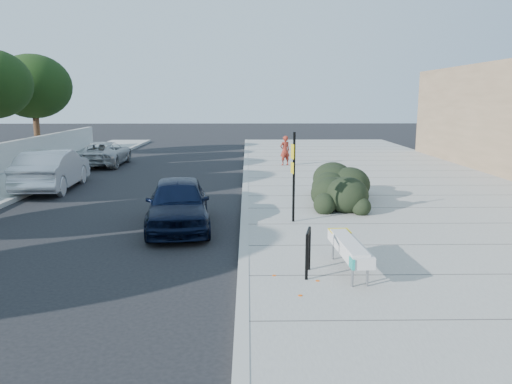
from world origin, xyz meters
TOP-DOWN VIEW (x-y plane):
  - ground at (0.00, 0.00)m, footprint 120.00×120.00m
  - sidewalk_near at (5.60, 5.00)m, footprint 11.20×50.00m
  - curb_near at (0.00, 5.00)m, footprint 0.22×50.00m
  - curb_far at (-8.00, 5.00)m, footprint 0.22×50.00m
  - tree_far_f at (-12.50, 19.00)m, footprint 4.40×4.40m
  - bench at (2.08, -1.81)m, footprint 0.53×2.10m
  - bike_rack at (1.25, -1.94)m, footprint 0.17×0.60m
  - sign_post at (1.34, 2.29)m, footprint 0.11×0.29m
  - hedge at (3.24, 4.92)m, footprint 2.14×3.93m
  - sedan_navy at (-1.81, 2.22)m, footprint 2.12×4.28m
  - wagon_silver at (-7.50, 8.20)m, footprint 1.95×4.87m
  - suv_silver at (-7.50, 15.33)m, footprint 2.16×4.60m
  - pedestrian at (1.99, 14.11)m, footprint 0.65×0.55m

SIDE VIEW (x-z plane):
  - ground at x=0.00m, z-range 0.00..0.00m
  - sidewalk_near at x=5.60m, z-range 0.00..0.15m
  - curb_near at x=0.00m, z-range 0.00..0.17m
  - curb_far at x=-8.00m, z-range 0.00..0.17m
  - suv_silver at x=-7.50m, z-range 0.00..1.27m
  - bench at x=2.08m, z-range 0.33..0.96m
  - bike_rack at x=1.25m, z-range 0.24..1.14m
  - sedan_navy at x=-1.81m, z-range 0.00..1.40m
  - wagon_silver at x=-7.50m, z-range 0.00..1.57m
  - hedge at x=3.24m, z-range 0.15..1.58m
  - pedestrian at x=1.99m, z-range 0.15..1.65m
  - sign_post at x=1.34m, z-range 0.32..2.80m
  - tree_far_f at x=-12.50m, z-range 1.15..7.22m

